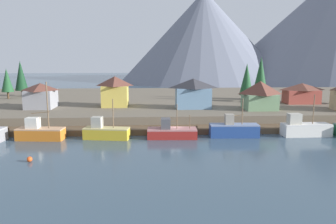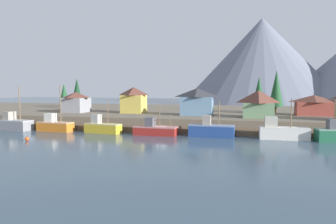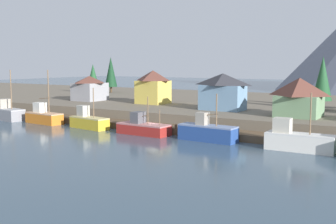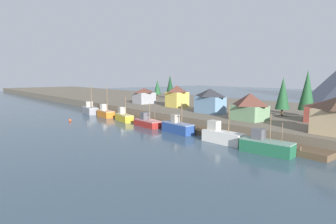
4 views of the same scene
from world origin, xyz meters
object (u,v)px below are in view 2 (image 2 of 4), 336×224
(fishing_boat_orange, at_px, (55,125))
(fishing_boat_blue, at_px, (211,130))
(house_grey, at_px, (76,102))
(conifer_near_right, at_px, (276,89))
(channel_buoy, at_px, (27,139))
(fishing_boat_yellow, at_px, (102,127))
(fishing_boat_white, at_px, (282,132))
(conifer_near_left, at_px, (64,93))
(house_red, at_px, (314,105))
(fishing_boat_red, at_px, (155,130))
(house_blue, at_px, (197,102))
(conifer_mid_right, at_px, (77,90))
(house_green, at_px, (258,104))
(fishing_boat_grey, at_px, (14,124))
(conifer_mid_left, at_px, (259,92))
(house_yellow, at_px, (134,100))

(fishing_boat_orange, distance_m, fishing_boat_blue, 32.25)
(house_grey, xyz_separation_m, conifer_near_right, (51.53, 10.84, 3.54))
(fishing_boat_orange, xyz_separation_m, channel_buoy, (2.48, -11.69, -0.87))
(fishing_boat_yellow, xyz_separation_m, fishing_boat_white, (33.88, 0.27, 0.13))
(conifer_near_left, bearing_deg, house_red, -9.82)
(conifer_near_right, relative_size, channel_buoy, 15.73)
(conifer_near_left, height_order, channel_buoy, conifer_near_left)
(fishing_boat_red, bearing_deg, channel_buoy, -146.46)
(house_red, bearing_deg, house_blue, -167.33)
(fishing_boat_yellow, distance_m, conifer_near_right, 46.30)
(fishing_boat_orange, bearing_deg, conifer_mid_right, 119.32)
(conifer_near_right, relative_size, conifer_mid_right, 1.12)
(house_grey, xyz_separation_m, house_green, (46.37, -4.34, 0.30))
(house_blue, bearing_deg, house_green, -9.46)
(conifer_near_right, bearing_deg, channel_buoy, -137.31)
(fishing_boat_grey, xyz_separation_m, conifer_mid_right, (-8.23, 40.53, 6.89))
(house_green, xyz_separation_m, conifer_near_right, (5.16, 15.17, 3.24))
(house_green, bearing_deg, fishing_boat_yellow, -155.93)
(house_green, bearing_deg, house_blue, 170.54)
(house_green, relative_size, conifer_near_left, 0.85)
(fishing_boat_yellow, distance_m, fishing_boat_white, 33.89)
(fishing_boat_orange, height_order, house_green, fishing_boat_orange)
(conifer_mid_left, bearing_deg, conifer_near_right, 33.23)
(fishing_boat_white, relative_size, house_yellow, 1.23)
(house_blue, distance_m, house_red, 27.23)
(house_yellow, bearing_deg, fishing_boat_yellow, -88.96)
(house_green, xyz_separation_m, house_yellow, (-30.69, 5.84, 0.37))
(fishing_boat_red, xyz_separation_m, house_grey, (-26.96, 17.88, 4.23))
(fishing_boat_blue, relative_size, fishing_boat_white, 1.01)
(fishing_boat_yellow, distance_m, house_blue, 23.41)
(channel_buoy, bearing_deg, fishing_boat_red, 31.25)
(conifer_mid_left, bearing_deg, fishing_boat_orange, -148.36)
(conifer_near_right, bearing_deg, fishing_boat_red, -130.56)
(fishing_boat_grey, height_order, fishing_boat_white, fishing_boat_grey)
(house_red, xyz_separation_m, conifer_near_right, (-7.67, 6.92, 3.84))
(house_red, relative_size, conifer_near_right, 0.74)
(house_green, height_order, conifer_mid_right, conifer_mid_right)
(fishing_boat_yellow, bearing_deg, channel_buoy, -116.41)
(fishing_boat_white, distance_m, conifer_mid_left, 26.54)
(house_yellow, height_order, conifer_near_right, conifer_near_right)
(fishing_boat_yellow, height_order, conifer_mid_left, conifer_mid_left)
(fishing_boat_orange, distance_m, house_green, 43.42)
(fishing_boat_red, bearing_deg, house_blue, 72.53)
(conifer_near_right, xyz_separation_m, conifer_mid_right, (-64.05, 11.48, -0.58))
(house_grey, xyz_separation_m, conifer_mid_right, (-12.52, 22.32, 2.96))
(fishing_boat_blue, bearing_deg, conifer_near_right, 66.35)
(fishing_boat_red, xyz_separation_m, conifer_near_right, (24.58, 28.72, 7.77))
(conifer_mid_left, xyz_separation_m, conifer_mid_right, (-59.59, 14.40, 0.25))
(fishing_boat_white, relative_size, conifer_near_right, 0.75)
(fishing_boat_blue, height_order, conifer_mid_right, conifer_mid_right)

